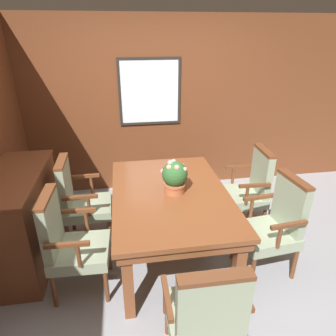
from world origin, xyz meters
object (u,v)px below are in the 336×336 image
chair_left_near (69,241)px  potted_plant (175,177)px  sideboard_cabinet (22,219)px  chair_right_near (275,223)px  chair_left_far (80,199)px  chair_head_near (205,316)px  dining_table (170,200)px  chair_right_far (249,187)px

chair_left_near → potted_plant: potted_plant is taller
sideboard_cabinet → chair_right_near: bearing=-11.8°
chair_left_far → chair_head_near: (0.98, -1.67, 0.00)m
sideboard_cabinet → dining_table: bearing=-5.2°
chair_right_near → chair_left_near: same height
potted_plant → sideboard_cabinet: 1.61m
chair_right_far → chair_left_near: 2.10m
chair_right_near → dining_table: bearing=-117.1°
chair_left_far → potted_plant: size_ratio=2.95×
chair_head_near → chair_left_near: (-0.99, 0.93, 0.00)m
potted_plant → sideboard_cabinet: size_ratio=0.27×
dining_table → chair_left_far: chair_left_far is taller
dining_table → chair_right_near: size_ratio=1.69×
chair_left_near → chair_head_near: bearing=-131.0°
chair_left_far → sideboard_cabinet: bearing=113.9°
chair_left_near → potted_plant: size_ratio=2.95×
chair_left_far → chair_left_near: (-0.01, -0.74, 0.00)m
chair_left_far → potted_plant: (1.00, -0.39, 0.39)m
dining_table → chair_left_far: 1.04m
dining_table → chair_right_far: 1.08m
chair_head_near → chair_right_near: same height
potted_plant → chair_left_near: bearing=-160.6°
chair_right_near → chair_left_near: (-1.93, 0.03, 0.00)m
chair_head_near → dining_table: bearing=-88.2°
chair_head_near → chair_right_near: size_ratio=1.00×
chair_left_far → chair_left_near: bearing=178.3°
dining_table → chair_right_far: chair_right_far is taller
sideboard_cabinet → chair_left_far: bearing=24.9°
chair_right_near → chair_left_far: bearing=-117.5°
dining_table → chair_left_near: 1.03m
chair_right_far → potted_plant: size_ratio=2.95×
potted_plant → chair_right_far: bearing=20.0°
dining_table → chair_left_far: size_ratio=1.69×
chair_head_near → sideboard_cabinet: size_ratio=0.80×
chair_head_near → chair_right_near: bearing=-135.6°
chair_head_near → potted_plant: potted_plant is taller
chair_right_far → chair_head_near: 1.91m
chair_right_near → sideboard_cabinet: size_ratio=0.80×
chair_left_far → sideboard_cabinet: 0.60m
chair_right_near → potted_plant: (-0.92, 0.38, 0.39)m
dining_table → chair_right_near: (0.97, -0.38, -0.12)m
dining_table → sideboard_cabinet: bearing=174.8°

